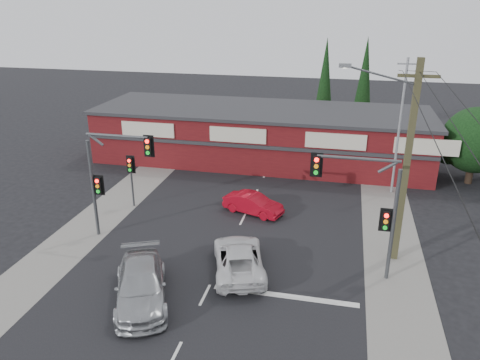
% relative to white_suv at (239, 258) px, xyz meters
% --- Properties ---
extents(ground, '(120.00, 120.00, 0.00)m').
position_rel_white_suv_xyz_m(ground, '(-1.03, -0.09, -0.69)').
color(ground, black).
rests_on(ground, ground).
extents(road_strip, '(14.00, 70.00, 0.01)m').
position_rel_white_suv_xyz_m(road_strip, '(-1.03, 4.91, -0.69)').
color(road_strip, black).
rests_on(road_strip, ground).
extents(verge_left, '(3.00, 70.00, 0.02)m').
position_rel_white_suv_xyz_m(verge_left, '(-9.53, 4.91, -0.68)').
color(verge_left, gray).
rests_on(verge_left, ground).
extents(verge_right, '(3.00, 70.00, 0.02)m').
position_rel_white_suv_xyz_m(verge_right, '(7.47, 4.91, -0.68)').
color(verge_right, gray).
rests_on(verge_right, ground).
extents(stop_line, '(6.50, 0.35, 0.01)m').
position_rel_white_suv_xyz_m(stop_line, '(2.47, -1.59, -0.68)').
color(stop_line, silver).
rests_on(stop_line, ground).
extents(white_suv, '(3.64, 5.43, 1.38)m').
position_rel_white_suv_xyz_m(white_suv, '(0.00, 0.00, 0.00)').
color(white_suv, silver).
rests_on(white_suv, ground).
extents(silver_suv, '(4.09, 5.72, 1.54)m').
position_rel_white_suv_xyz_m(silver_suv, '(-3.62, -3.26, 0.08)').
color(silver_suv, '#A3A6A9').
rests_on(silver_suv, ground).
extents(red_sedan, '(3.95, 2.43, 1.23)m').
position_rel_white_suv_xyz_m(red_sedan, '(-0.61, 6.59, -0.08)').
color(red_sedan, '#B20B1B').
rests_on(red_sedan, ground).
extents(lane_dashes, '(0.12, 33.16, 0.01)m').
position_rel_white_suv_xyz_m(lane_dashes, '(-1.03, -2.31, -0.68)').
color(lane_dashes, silver).
rests_on(lane_dashes, ground).
extents(shop_building, '(27.30, 8.40, 4.22)m').
position_rel_white_suv_xyz_m(shop_building, '(-2.02, 16.90, 1.44)').
color(shop_building, '#531014').
rests_on(shop_building, ground).
extents(tree_cluster, '(5.90, 5.10, 5.50)m').
position_rel_white_suv_xyz_m(tree_cluster, '(13.66, 15.35, 2.20)').
color(tree_cluster, '#2D2116').
rests_on(tree_cluster, ground).
extents(conifer_near, '(1.80, 1.80, 9.25)m').
position_rel_white_suv_xyz_m(conifer_near, '(2.47, 23.91, 4.79)').
color(conifer_near, '#2D2116').
rests_on(conifer_near, ground).
extents(conifer_far, '(1.80, 1.80, 9.25)m').
position_rel_white_suv_xyz_m(conifer_far, '(5.97, 25.91, 4.79)').
color(conifer_far, '#2D2116').
rests_on(conifer_far, ground).
extents(traffic_mast_left, '(3.77, 0.27, 5.97)m').
position_rel_white_suv_xyz_m(traffic_mast_left, '(-7.45, 1.91, 3.24)').
color(traffic_mast_left, '#47494C').
rests_on(traffic_mast_left, ground).
extents(traffic_mast_right, '(3.96, 0.27, 5.97)m').
position_rel_white_suv_xyz_m(traffic_mast_right, '(5.83, 0.91, 3.25)').
color(traffic_mast_right, '#47494C').
rests_on(traffic_mast_right, ground).
extents(pedestal_signal, '(0.55, 0.27, 3.38)m').
position_rel_white_suv_xyz_m(pedestal_signal, '(-8.23, 5.92, 1.71)').
color(pedestal_signal, '#47494C').
rests_on(pedestal_signal, ground).
extents(utility_pole, '(4.38, 0.59, 10.00)m').
position_rel_white_suv_xyz_m(utility_pole, '(7.34, 2.90, 4.70)').
color(utility_pole, '#4A4629').
rests_on(utility_pole, ground).
extents(steel_pole, '(1.20, 0.16, 9.00)m').
position_rel_white_suv_xyz_m(steel_pole, '(7.97, 11.91, 4.01)').
color(steel_pole, gray).
rests_on(steel_pole, ground).
extents(power_lines, '(2.01, 29.00, 1.22)m').
position_rel_white_suv_xyz_m(power_lines, '(7.45, -2.56, 8.35)').
color(power_lines, black).
rests_on(power_lines, ground).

